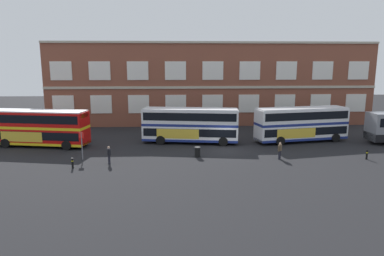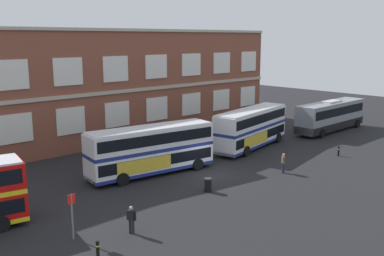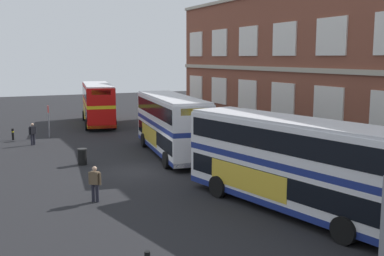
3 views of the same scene
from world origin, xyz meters
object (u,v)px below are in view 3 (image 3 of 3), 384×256
(double_decker_near, at_px, (98,103))
(safety_bollard_west, at_px, (13,134))
(double_decker_middle, at_px, (171,124))
(waiting_passenger, at_px, (95,182))
(double_decker_far, at_px, (289,162))
(second_passenger, at_px, (33,133))
(bus_stand_flag, at_px, (49,118))
(station_litter_bin, at_px, (82,157))

(double_decker_near, distance_m, safety_bollard_west, 10.64)
(double_decker_middle, xyz_separation_m, waiting_passenger, (8.37, -7.37, -1.22))
(double_decker_far, bearing_deg, second_passenger, -158.65)
(double_decker_far, distance_m, safety_bollard_west, 25.90)
(double_decker_near, bearing_deg, bus_stand_flag, -42.66)
(double_decker_near, relative_size, station_litter_bin, 10.96)
(double_decker_near, relative_size, bus_stand_flag, 4.18)
(double_decker_middle, height_order, double_decker_far, same)
(double_decker_near, relative_size, safety_bollard_west, 11.88)
(double_decker_middle, distance_m, waiting_passenger, 11.22)
(double_decker_near, height_order, bus_stand_flag, double_decker_near)
(double_decker_near, distance_m, waiting_passenger, 26.22)
(double_decker_far, bearing_deg, safety_bollard_west, -158.60)
(waiting_passenger, distance_m, station_litter_bin, 8.04)
(station_litter_bin, height_order, safety_bollard_west, station_litter_bin)
(double_decker_near, xyz_separation_m, double_decker_far, (30.13, 0.85, 0.00))
(double_decker_middle, height_order, waiting_passenger, double_decker_middle)
(double_decker_near, bearing_deg, double_decker_far, 1.62)
(double_decker_middle, height_order, safety_bollard_west, double_decker_middle)
(bus_stand_flag, bearing_deg, double_decker_near, 137.34)
(waiting_passenger, xyz_separation_m, safety_bollard_west, (-19.29, -2.03, -0.44))
(double_decker_near, relative_size, waiting_passenger, 6.64)
(station_litter_bin, bearing_deg, waiting_passenger, -8.14)
(station_litter_bin, bearing_deg, double_decker_far, 26.22)
(double_decker_near, relative_size, second_passenger, 6.64)
(station_litter_bin, xyz_separation_m, safety_bollard_west, (-11.34, -3.17, -0.03))
(safety_bollard_west, bearing_deg, double_decker_near, 125.29)
(station_litter_bin, bearing_deg, safety_bollard_west, -164.40)
(double_decker_middle, bearing_deg, double_decker_near, -177.23)
(double_decker_middle, relative_size, bus_stand_flag, 4.17)
(bus_stand_flag, xyz_separation_m, station_litter_bin, (11.20, 0.31, -1.12))
(safety_bollard_west, bearing_deg, double_decker_middle, 40.72)
(bus_stand_flag, bearing_deg, double_decker_middle, 31.26)
(double_decker_near, distance_m, second_passenger, 11.76)
(waiting_passenger, bearing_deg, double_decker_far, 57.20)
(waiting_passenger, height_order, bus_stand_flag, bus_stand_flag)
(double_decker_near, xyz_separation_m, double_decker_middle, (16.99, 0.82, 0.00))
(waiting_passenger, relative_size, second_passenger, 1.00)
(double_decker_near, relative_size, double_decker_far, 1.00)
(waiting_passenger, relative_size, safety_bollard_west, 1.79)
(double_decker_middle, bearing_deg, station_litter_bin, -86.12)
(double_decker_far, bearing_deg, double_decker_middle, -179.87)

